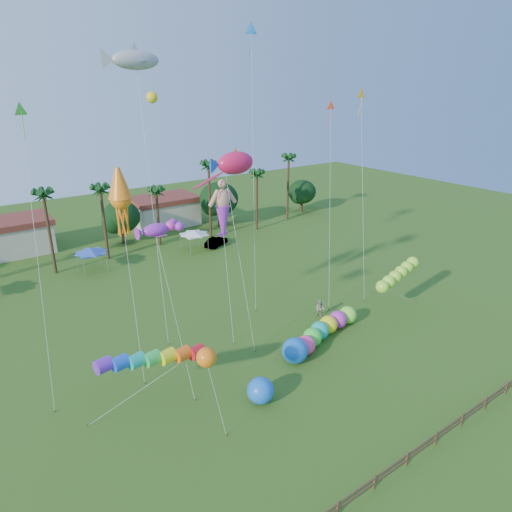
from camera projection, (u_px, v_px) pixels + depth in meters
ground at (337, 412)px, 32.89m from camera, size 160.00×160.00×0.00m
tree_line at (140, 214)px, 66.70m from camera, size 69.46×8.91×11.00m
buildings_row at (84, 227)px, 68.44m from camera, size 35.00×7.00×4.00m
tent_row at (92, 252)px, 56.22m from camera, size 31.00×4.00×0.60m
fence at (407, 458)px, 28.12m from camera, size 36.12×0.12×1.00m
car_b at (216, 242)px, 66.08m from camera, size 4.33×3.07×1.35m
spectator_b at (320, 309)px, 45.93m from camera, size 1.07×1.14×1.88m
caterpillar_inflatable at (318, 334)px, 41.41m from camera, size 10.85×4.38×2.22m
blue_ball at (260, 391)px, 33.62m from camera, size 2.02×2.02×2.02m
rainbow_tube at (173, 361)px, 32.77m from camera, size 10.04×1.83×4.10m
green_worm at (382, 287)px, 44.95m from camera, size 9.43×1.52×4.20m
orange_ball_kite at (207, 357)px, 29.98m from camera, size 1.42×2.52×6.05m
merman_kite at (223, 213)px, 41.65m from camera, size 2.98×5.08×13.73m
fish_kite at (236, 163)px, 39.35m from camera, size 5.47×6.41×16.88m
shark_kite at (136, 60)px, 38.07m from camera, size 5.82×7.43×25.03m
squid_kite at (121, 199)px, 35.20m from camera, size 2.45×5.78×16.41m
lobster_kite at (156, 230)px, 32.92m from camera, size 3.87×5.80×12.99m
delta_kite_red at (331, 112)px, 43.96m from camera, size 2.28×3.33×20.68m
delta_kite_yellow at (361, 98)px, 46.08m from camera, size 2.19×4.27×21.82m
delta_kite_green at (21, 118)px, 29.84m from camera, size 2.53×4.48×21.14m
delta_kite_blue at (251, 35)px, 41.39m from camera, size 2.51×3.67×27.43m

